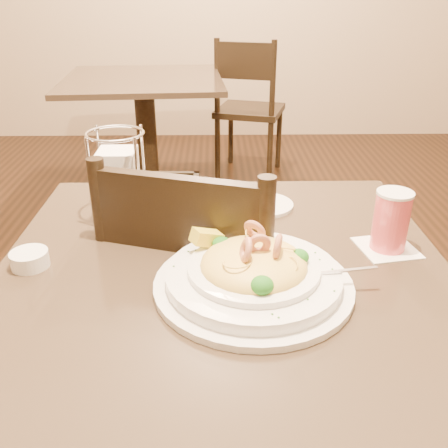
{
  "coord_description": "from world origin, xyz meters",
  "views": [
    {
      "loc": [
        -0.02,
        -0.86,
        1.26
      ],
      "look_at": [
        0.0,
        0.02,
        0.83
      ],
      "focal_mm": 40.0,
      "sensor_mm": 36.0,
      "label": 1
    }
  ],
  "objects_px": {
    "background_table": "(146,118)",
    "drink_glass": "(391,221)",
    "dining_chair_near": "(203,311)",
    "side_plate": "(264,205)",
    "dining_chair_far": "(248,105)",
    "napkin_caddy": "(119,182)",
    "pasta_bowl": "(253,273)",
    "bread_basket": "(157,196)",
    "butter_ramekin": "(30,259)",
    "main_table": "(224,356)"
  },
  "relations": [
    {
      "from": "dining_chair_far",
      "to": "bread_basket",
      "type": "distance_m",
      "value": 2.22
    },
    {
      "from": "main_table",
      "to": "dining_chair_far",
      "type": "xyz_separation_m",
      "value": [
        0.21,
        2.48,
        -0.01
      ]
    },
    {
      "from": "butter_ramekin",
      "to": "dining_chair_near",
      "type": "bearing_deg",
      "value": 29.21
    },
    {
      "from": "dining_chair_near",
      "to": "bread_basket",
      "type": "distance_m",
      "value": 0.31
    },
    {
      "from": "dining_chair_far",
      "to": "dining_chair_near",
      "type": "bearing_deg",
      "value": 99.75
    },
    {
      "from": "background_table",
      "to": "pasta_bowl",
      "type": "bearing_deg",
      "value": -77.59
    },
    {
      "from": "drink_glass",
      "to": "bread_basket",
      "type": "relative_size",
      "value": 0.63
    },
    {
      "from": "dining_chair_near",
      "to": "background_table",
      "type": "bearing_deg",
      "value": -60.88
    },
    {
      "from": "background_table",
      "to": "drink_glass",
      "type": "distance_m",
      "value": 2.2
    },
    {
      "from": "dining_chair_near",
      "to": "drink_glass",
      "type": "relative_size",
      "value": 7.01
    },
    {
      "from": "pasta_bowl",
      "to": "dining_chair_far",
      "type": "bearing_deg",
      "value": 86.45
    },
    {
      "from": "dining_chair_near",
      "to": "pasta_bowl",
      "type": "xyz_separation_m",
      "value": [
        0.1,
        -0.27,
        0.28
      ]
    },
    {
      "from": "bread_basket",
      "to": "butter_ramekin",
      "type": "distance_m",
      "value": 0.37
    },
    {
      "from": "bread_basket",
      "to": "side_plate",
      "type": "height_order",
      "value": "bread_basket"
    },
    {
      "from": "main_table",
      "to": "bread_basket",
      "type": "xyz_separation_m",
      "value": [
        -0.16,
        0.3,
        0.26
      ]
    },
    {
      "from": "dining_chair_near",
      "to": "side_plate",
      "type": "xyz_separation_m",
      "value": [
        0.16,
        0.09,
        0.25
      ]
    },
    {
      "from": "bread_basket",
      "to": "dining_chair_far",
      "type": "bearing_deg",
      "value": 80.27
    },
    {
      "from": "bread_basket",
      "to": "butter_ramekin",
      "type": "relative_size",
      "value": 2.84
    },
    {
      "from": "background_table",
      "to": "dining_chair_near",
      "type": "height_order",
      "value": "dining_chair_near"
    },
    {
      "from": "dining_chair_far",
      "to": "side_plate",
      "type": "xyz_separation_m",
      "value": [
        -0.11,
        -2.2,
        0.25
      ]
    },
    {
      "from": "drink_glass",
      "to": "side_plate",
      "type": "height_order",
      "value": "drink_glass"
    },
    {
      "from": "bread_basket",
      "to": "dining_chair_near",
      "type": "bearing_deg",
      "value": -45.72
    },
    {
      "from": "dining_chair_near",
      "to": "main_table",
      "type": "bearing_deg",
      "value": 123.36
    },
    {
      "from": "main_table",
      "to": "background_table",
      "type": "relative_size",
      "value": 0.94
    },
    {
      "from": "dining_chair_far",
      "to": "side_plate",
      "type": "height_order",
      "value": "dining_chair_far"
    },
    {
      "from": "dining_chair_near",
      "to": "dining_chair_far",
      "type": "bearing_deg",
      "value": -78.56
    },
    {
      "from": "main_table",
      "to": "dining_chair_near",
      "type": "bearing_deg",
      "value": 105.41
    },
    {
      "from": "side_plate",
      "to": "bread_basket",
      "type": "bearing_deg",
      "value": 175.47
    },
    {
      "from": "napkin_caddy",
      "to": "side_plate",
      "type": "height_order",
      "value": "napkin_caddy"
    },
    {
      "from": "butter_ramekin",
      "to": "drink_glass",
      "type": "bearing_deg",
      "value": 4.59
    },
    {
      "from": "background_table",
      "to": "side_plate",
      "type": "relative_size",
      "value": 6.62
    },
    {
      "from": "dining_chair_near",
      "to": "side_plate",
      "type": "height_order",
      "value": "dining_chair_near"
    },
    {
      "from": "main_table",
      "to": "dining_chair_near",
      "type": "relative_size",
      "value": 0.97
    },
    {
      "from": "side_plate",
      "to": "dining_chair_near",
      "type": "bearing_deg",
      "value": -149.18
    },
    {
      "from": "pasta_bowl",
      "to": "butter_ramekin",
      "type": "relative_size",
      "value": 5.49
    },
    {
      "from": "napkin_caddy",
      "to": "pasta_bowl",
      "type": "bearing_deg",
      "value": -46.89
    },
    {
      "from": "main_table",
      "to": "napkin_caddy",
      "type": "distance_m",
      "value": 0.46
    },
    {
      "from": "main_table",
      "to": "background_table",
      "type": "distance_m",
      "value": 2.14
    },
    {
      "from": "drink_glass",
      "to": "butter_ramekin",
      "type": "xyz_separation_m",
      "value": [
        -0.73,
        -0.06,
        -0.05
      ]
    },
    {
      "from": "bread_basket",
      "to": "butter_ramekin",
      "type": "bearing_deg",
      "value": -126.3
    },
    {
      "from": "dining_chair_far",
      "to": "bread_basket",
      "type": "xyz_separation_m",
      "value": [
        -0.37,
        -2.18,
        0.27
      ]
    },
    {
      "from": "pasta_bowl",
      "to": "drink_glass",
      "type": "relative_size",
      "value": 3.06
    },
    {
      "from": "dining_chair_near",
      "to": "butter_ramekin",
      "type": "distance_m",
      "value": 0.46
    },
    {
      "from": "side_plate",
      "to": "background_table",
      "type": "bearing_deg",
      "value": 106.36
    },
    {
      "from": "background_table",
      "to": "bread_basket",
      "type": "relative_size",
      "value": 4.58
    },
    {
      "from": "background_table",
      "to": "butter_ramekin",
      "type": "xyz_separation_m",
      "value": [
        0.05,
        -2.1,
        0.25
      ]
    },
    {
      "from": "dining_chair_near",
      "to": "side_plate",
      "type": "relative_size",
      "value": 6.4
    },
    {
      "from": "dining_chair_near",
      "to": "drink_glass",
      "type": "distance_m",
      "value": 0.52
    },
    {
      "from": "napkin_caddy",
      "to": "drink_glass",
      "type": "bearing_deg",
      "value": -15.94
    },
    {
      "from": "dining_chair_near",
      "to": "napkin_caddy",
      "type": "bearing_deg",
      "value": 6.19
    }
  ]
}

